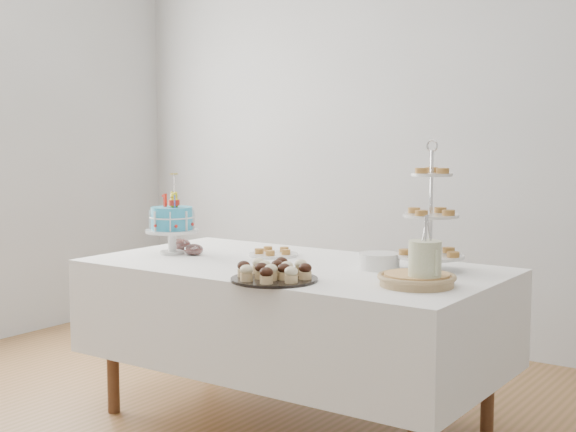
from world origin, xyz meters
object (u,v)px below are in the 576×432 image
Objects in this scene: cupcake_tray at (274,271)px; pastry_plate at (274,253)px; birthday_cake at (172,232)px; pie at (417,279)px; table at (292,312)px; tiered_stand at (431,216)px; utensil_pitcher at (425,263)px; jam_bowl_b at (181,244)px; jam_bowl_a at (194,250)px; plate_stack at (379,261)px.

pastry_plate is at bearing 126.22° from cupcake_tray.
birthday_cake reaches higher than pie.
tiered_stand is at bearing 20.20° from table.
cupcake_tray is 0.62m from utensil_pitcher.
pie is 1.46m from jam_bowl_b.
birthday_cake reaches higher than pastry_plate.
table is 5.28× the size of cupcake_tray.
table is 0.76m from birthday_cake.
utensil_pitcher is (1.32, -0.13, 0.08)m from jam_bowl_a.
birthday_cake reaches higher than cupcake_tray.
plate_stack reaches higher than jam_bowl_b.
tiered_stand is at bearing 24.83° from plate_stack.
cupcake_tray is at bearing -156.02° from pie.
cupcake_tray is at bearing -113.35° from plate_stack.
tiered_stand reaches higher than cupcake_tray.
birthday_cake is at bearing -151.82° from pastry_plate.
pie is 1.72× the size of plate_stack.
utensil_pitcher reaches higher than plate_stack.
utensil_pitcher reaches higher than cupcake_tray.
plate_stack is at bearing 139.65° from pie.
jam_bowl_a is 0.93× the size of jam_bowl_b.
birthday_cake is 0.16m from jam_bowl_b.
utensil_pitcher reaches higher than jam_bowl_a.
birthday_cake reaches higher than table.
utensil_pitcher is at bearing -8.42° from jam_bowl_b.
jam_bowl_a is at bearing 175.82° from pie.
utensil_pitcher is at bearing -13.25° from table.
tiered_stand is (0.42, 0.60, 0.20)m from cupcake_tray.
jam_bowl_b is 1.51m from utensil_pitcher.
birthday_cake is 0.91m from cupcake_tray.
pie is at bearing -73.06° from tiered_stand.
table is 0.50m from cupcake_tray.
birthday_cake is 1.40× the size of utensil_pitcher.
pie is 0.98m from pastry_plate.
plate_stack is (0.39, 0.12, 0.26)m from table.
utensil_pitcher is (0.98, -0.34, 0.09)m from pastry_plate.
cupcake_tray is 3.76× the size of jam_bowl_a.
table is 0.76m from pie.
jam_bowl_a is at bearing -147.99° from pastry_plate.
utensil_pitcher is at bearing -39.56° from plate_stack.
birthday_cake reaches higher than jam_bowl_b.
pie is at bearing 23.98° from cupcake_tray.
pie is 1.27m from jam_bowl_a.
jam_bowl_a is at bearing -162.35° from utensil_pitcher.
pastry_plate is (-0.82, -0.06, -0.23)m from tiered_stand.
pastry_plate is at bearing 12.92° from jam_bowl_b.
jam_bowl_b is at bearing -167.08° from pastry_plate.
jam_bowl_a is (-0.95, -0.18, -0.01)m from plate_stack.
plate_stack reaches higher than table.
pie is 3.27× the size of jam_bowl_a.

